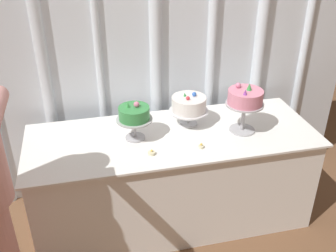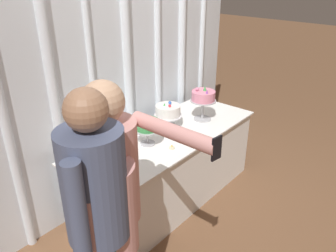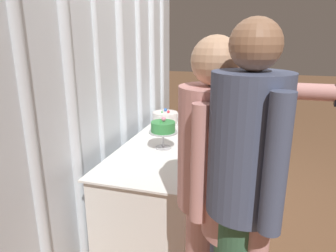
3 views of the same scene
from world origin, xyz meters
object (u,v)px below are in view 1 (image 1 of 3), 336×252
cake_table (172,178)px  tealight_far_left (152,153)px  cake_display_center (189,105)px  cake_display_rightmost (245,100)px  tealight_near_left (201,146)px  cake_display_leftmost (134,115)px

cake_table → tealight_far_left: 0.46m
cake_display_center → cake_display_rightmost: size_ratio=0.78×
tealight_far_left → tealight_near_left: bearing=0.4°
tealight_far_left → cake_display_leftmost: bearing=107.7°
cake_display_center → tealight_near_left: cake_display_center is taller
tealight_far_left → cake_display_rightmost: bearing=12.5°
cake_table → cake_display_leftmost: 0.60m
cake_table → tealight_near_left: (0.14, -0.20, 0.37)m
cake_display_rightmost → tealight_far_left: cake_display_rightmost is taller
tealight_near_left → cake_display_center: bearing=89.0°
cake_display_rightmost → tealight_near_left: bearing=-156.8°
cake_display_rightmost → tealight_near_left: (-0.34, -0.15, -0.23)m
cake_display_leftmost → tealight_near_left: size_ratio=7.21×
cake_table → tealight_near_left: size_ratio=52.74×
tealight_far_left → tealight_near_left: 0.32m
cake_table → cake_display_rightmost: 0.77m
cake_display_rightmost → tealight_near_left: size_ratio=9.44×
cake_display_leftmost → tealight_far_left: bearing=-72.3°
cake_table → cake_display_rightmost: size_ratio=5.58×
cake_display_leftmost → cake_table: bearing=-2.8°
cake_table → tealight_far_left: tealight_far_left is taller
tealight_near_left → cake_display_rightmost: bearing=23.2°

